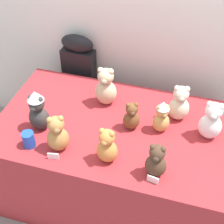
{
  "coord_description": "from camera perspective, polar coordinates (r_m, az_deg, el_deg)",
  "views": [
    {
      "loc": [
        0.47,
        -1.33,
        2.36
      ],
      "look_at": [
        0.0,
        0.25,
        0.89
      ],
      "focal_mm": 52.93,
      "sensor_mm": 36.0,
      "label": 1
    }
  ],
  "objects": [
    {
      "name": "teddy_bear_sand",
      "position": [
        2.38,
        -1.07,
        4.27
      ],
      "size": [
        0.17,
        0.15,
        0.31
      ],
      "rotation": [
        0.0,
        0.0,
        0.06
      ],
      "color": "#CCB78E",
      "rests_on": "display_table"
    },
    {
      "name": "name_card_front_middle",
      "position": [
        1.97,
        7.06,
        -11.5
      ],
      "size": [
        0.07,
        0.02,
        0.05
      ],
      "primitive_type": "cube",
      "rotation": [
        0.0,
        0.0,
        -0.18
      ],
      "color": "white",
      "rests_on": "display_table"
    },
    {
      "name": "instrument_case",
      "position": [
        3.01,
        -5.44,
        4.23
      ],
      "size": [
        0.29,
        0.14,
        1.07
      ],
      "rotation": [
        0.0,
        0.0,
        -0.06
      ],
      "color": "black",
      "rests_on": "ground_plane"
    },
    {
      "name": "teddy_bear_cream",
      "position": [
        2.31,
        11.57,
        1.37
      ],
      "size": [
        0.16,
        0.15,
        0.28
      ],
      "rotation": [
        0.0,
        0.0,
        0.18
      ],
      "color": "beige",
      "rests_on": "display_table"
    },
    {
      "name": "display_table",
      "position": [
        2.58,
        0.0,
        -8.41
      ],
      "size": [
        1.62,
        0.97,
        0.77
      ],
      "primitive_type": "cube",
      "color": "maroon",
      "rests_on": "ground_plane"
    },
    {
      "name": "teddy_bear_charcoal",
      "position": [
        2.23,
        -12.7,
        0.21
      ],
      "size": [
        0.15,
        0.13,
        0.32
      ],
      "rotation": [
        0.0,
        0.0,
        -0.08
      ],
      "color": "#383533",
      "rests_on": "display_table"
    },
    {
      "name": "party_cup_blue",
      "position": [
        2.19,
        -14.21,
        -4.62
      ],
      "size": [
        0.08,
        0.08,
        0.11
      ],
      "primitive_type": "cylinder",
      "color": "blue",
      "rests_on": "display_table"
    },
    {
      "name": "teddy_bear_snow",
      "position": [
        2.22,
        16.76,
        -1.58
      ],
      "size": [
        0.16,
        0.14,
        0.29
      ],
      "rotation": [
        0.0,
        0.0,
        -0.04
      ],
      "color": "white",
      "rests_on": "display_table"
    },
    {
      "name": "teddy_bear_cocoa",
      "position": [
        1.94,
        7.63,
        -8.48
      ],
      "size": [
        0.13,
        0.11,
        0.25
      ],
      "rotation": [
        0.0,
        0.0,
        0.0
      ],
      "color": "#4C3323",
      "rests_on": "display_table"
    },
    {
      "name": "teddy_bear_caramel",
      "position": [
        2.08,
        -9.41,
        -3.85
      ],
      "size": [
        0.18,
        0.17,
        0.28
      ],
      "rotation": [
        0.0,
        0.0,
        0.5
      ],
      "color": "#B27A42",
      "rests_on": "display_table"
    },
    {
      "name": "wall_back",
      "position": [
        2.6,
        4.81,
        17.42
      ],
      "size": [
        7.0,
        0.08,
        2.6
      ],
      "primitive_type": "cube",
      "color": "silver",
      "rests_on": "ground_plane"
    },
    {
      "name": "teddy_bear_honey",
      "position": [
        2.2,
        8.6,
        -0.84
      ],
      "size": [
        0.15,
        0.14,
        0.25
      ],
      "rotation": [
        0.0,
        0.0,
        0.52
      ],
      "color": "tan",
      "rests_on": "display_table"
    },
    {
      "name": "teddy_bear_chestnut",
      "position": [
        2.21,
        3.39,
        -0.82
      ],
      "size": [
        0.14,
        0.13,
        0.22
      ],
      "rotation": [
        0.0,
        0.0,
        0.38
      ],
      "color": "brown",
      "rests_on": "display_table"
    },
    {
      "name": "name_card_front_left",
      "position": [
        2.1,
        -10.11,
        -7.53
      ],
      "size": [
        0.07,
        0.02,
        0.05
      ],
      "primitive_type": "cube",
      "rotation": [
        0.0,
        0.0,
        0.19
      ],
      "color": "white",
      "rests_on": "display_table"
    },
    {
      "name": "teddy_bear_ginger",
      "position": [
        1.99,
        -0.87,
        -6.0
      ],
      "size": [
        0.14,
        0.12,
        0.26
      ],
      "rotation": [
        0.0,
        0.0,
        -0.1
      ],
      "color": "#D17F3D",
      "rests_on": "display_table"
    },
    {
      "name": "ground_plane",
      "position": [
        2.75,
        -1.54,
        -17.41
      ],
      "size": [
        10.0,
        10.0,
        0.0
      ],
      "primitive_type": "plane",
      "color": "gray"
    }
  ]
}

